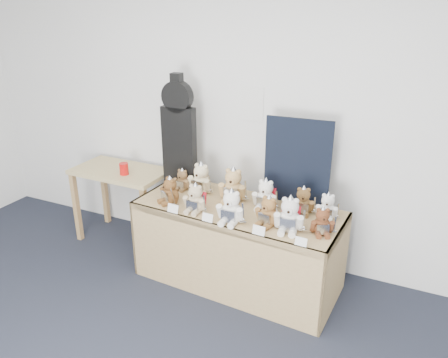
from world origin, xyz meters
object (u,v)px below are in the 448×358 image
at_px(teddy_front_far_left, 170,191).
at_px(teddy_front_left, 195,199).
at_px(guitar_case, 179,132).
at_px(teddy_front_centre, 231,208).
at_px(teddy_front_end, 322,222).
at_px(teddy_back_end, 327,207).
at_px(teddy_front_far_right, 289,216).
at_px(teddy_front_right, 268,212).
at_px(teddy_back_centre_left, 233,186).
at_px(teddy_back_centre_right, 265,196).
at_px(side_table, 121,181).
at_px(red_cup, 124,169).
at_px(teddy_back_right, 303,202).
at_px(display_table, 234,227).
at_px(teddy_back_left, 201,180).
at_px(teddy_back_far_left, 182,180).

height_order(teddy_front_far_left, teddy_front_left, teddy_front_left).
distance_m(guitar_case, teddy_front_centre, 0.96).
distance_m(teddy_front_end, teddy_back_end, 0.26).
height_order(guitar_case, teddy_front_far_right, guitar_case).
height_order(teddy_front_right, teddy_back_end, teddy_front_right).
relative_size(teddy_back_centre_left, teddy_back_centre_right, 1.15).
bearing_deg(side_table, teddy_front_far_right, -11.24).
xyz_separation_m(side_table, teddy_front_left, (1.06, -0.40, 0.18)).
bearing_deg(red_cup, teddy_front_left, -18.19).
bearing_deg(teddy_back_right, guitar_case, 163.01).
xyz_separation_m(display_table, teddy_front_far_left, (-0.55, -0.09, 0.26)).
distance_m(teddy_back_centre_right, teddy_back_right, 0.31).
distance_m(side_table, teddy_front_right, 1.71).
xyz_separation_m(red_cup, teddy_front_left, (0.94, -0.31, -0.01)).
relative_size(display_table, teddy_front_end, 7.43).
bearing_deg(teddy_back_left, side_table, -178.18).
bearing_deg(teddy_front_right, teddy_front_left, -163.97).
distance_m(teddy_front_far_left, teddy_back_right, 1.10).
bearing_deg(teddy_back_end, teddy_front_far_right, -128.26).
xyz_separation_m(teddy_front_left, teddy_back_right, (0.79, 0.33, -0.00)).
xyz_separation_m(teddy_front_centre, teddy_front_far_right, (0.44, 0.06, 0.00)).
bearing_deg(teddy_front_end, display_table, 151.86).
xyz_separation_m(teddy_front_far_left, teddy_back_end, (1.26, 0.27, -0.01)).
distance_m(teddy_back_left, teddy_back_end, 1.12).
distance_m(teddy_front_left, teddy_back_end, 1.04).
bearing_deg(teddy_back_end, teddy_back_left, 173.51).
bearing_deg(display_table, teddy_front_far_right, -11.43).
bearing_deg(teddy_front_right, guitar_case, 171.11).
relative_size(teddy_front_end, teddy_back_centre_right, 0.83).
relative_size(teddy_front_far_left, teddy_back_right, 1.02).
xyz_separation_m(teddy_front_left, teddy_front_centre, (0.34, -0.05, 0.01)).
xyz_separation_m(side_table, red_cup, (0.12, -0.09, 0.18)).
distance_m(teddy_front_far_left, teddy_front_right, 0.88).
relative_size(side_table, teddy_back_centre_left, 2.83).
xyz_separation_m(teddy_front_far_left, teddy_back_centre_right, (0.76, 0.24, 0.01)).
distance_m(teddy_front_far_left, teddy_front_centre, 0.62).
height_order(guitar_case, teddy_front_end, guitar_case).
bearing_deg(teddy_back_left, teddy_front_far_right, -16.09).
xyz_separation_m(side_table, teddy_back_end, (2.04, -0.07, 0.17)).
bearing_deg(teddy_back_left, display_table, -22.49).
xyz_separation_m(guitar_case, teddy_front_far_left, (0.12, -0.39, -0.40)).
height_order(display_table, teddy_back_far_left, teddy_back_far_left).
relative_size(guitar_case, teddy_back_centre_right, 3.57).
bearing_deg(teddy_back_centre_left, teddy_back_far_left, 169.66).
bearing_deg(teddy_back_centre_left, teddy_front_end, -24.46).
bearing_deg(teddy_back_far_left, teddy_back_left, 2.18).
bearing_deg(teddy_front_end, teddy_front_right, 162.90).
bearing_deg(teddy_front_far_left, teddy_back_centre_left, 59.01).
distance_m(red_cup, teddy_back_centre_right, 1.43).
bearing_deg(teddy_front_centre, guitar_case, 144.44).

